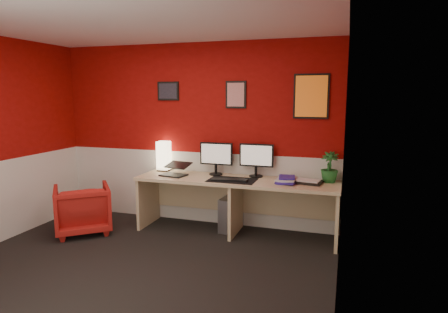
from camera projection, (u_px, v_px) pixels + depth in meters
ground at (133, 272)px, 3.98m from camera, size 4.00×3.50×0.01m
ceiling at (123, 18)px, 3.58m from camera, size 4.00×3.50×0.01m
wall_back at (195, 134)px, 5.43m from camera, size 4.00×0.01×2.50m
wall_right at (342, 163)px, 3.18m from camera, size 0.01×3.50×2.50m
wainscot_back at (195, 187)px, 5.54m from camera, size 4.00×0.01×1.00m
wainscot_right at (337, 249)px, 3.30m from camera, size 0.01×3.50×1.00m
desk at (236, 207)px, 5.04m from camera, size 2.60×0.65×0.73m
shoji_lamp at (164, 157)px, 5.50m from camera, size 0.16×0.16×0.40m
laptop at (173, 168)px, 5.17m from camera, size 0.37×0.29×0.22m
monitor_left at (216, 153)px, 5.21m from camera, size 0.45×0.06×0.58m
monitor_right at (256, 155)px, 5.08m from camera, size 0.45×0.06×0.58m
desk_mat at (232, 180)px, 4.91m from camera, size 0.60×0.38×0.01m
keyboard at (228, 179)px, 4.89m from camera, size 0.44×0.21×0.02m
mouse at (245, 181)px, 4.79m from camera, size 0.06×0.10×0.03m
book_bottom at (278, 181)px, 4.81m from camera, size 0.28×0.34×0.03m
book_middle at (277, 178)px, 4.83m from camera, size 0.24×0.33×0.02m
book_top at (279, 177)px, 4.80m from camera, size 0.23×0.29×0.02m
zen_tray at (307, 182)px, 4.75m from camera, size 0.38×0.30×0.03m
potted_plant at (329, 167)px, 4.78m from camera, size 0.23×0.23×0.38m
pc_tower at (231, 213)px, 5.22m from camera, size 0.24×0.47×0.45m
armchair at (83, 209)px, 5.11m from camera, size 0.96×0.96×0.63m
art_left at (168, 91)px, 5.44m from camera, size 0.32×0.02×0.26m
art_center at (236, 95)px, 5.15m from camera, size 0.28×0.02×0.36m
art_right at (311, 96)px, 4.86m from camera, size 0.44×0.02×0.56m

